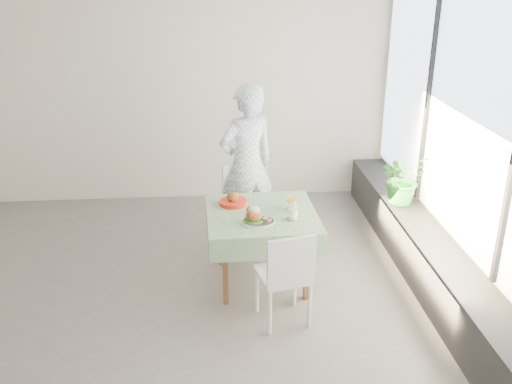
{
  "coord_description": "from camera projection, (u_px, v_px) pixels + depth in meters",
  "views": [
    {
      "loc": [
        0.7,
        -4.76,
        2.97
      ],
      "look_at": [
        1.11,
        0.25,
        0.94
      ],
      "focal_mm": 40.0,
      "sensor_mm": 36.0,
      "label": 1
    }
  ],
  "objects": [
    {
      "name": "chair_near",
      "position": [
        284.0,
        293.0,
        4.99
      ],
      "size": [
        0.5,
        0.5,
        0.9
      ],
      "color": "white",
      "rests_on": "ground"
    },
    {
      "name": "window_ledge",
      "position": [
        430.0,
        262.0,
        5.57
      ],
      "size": [
        0.4,
        4.8,
        0.5
      ],
      "primitive_type": "cube",
      "color": "black",
      "rests_on": "ground"
    },
    {
      "name": "wall_front",
      "position": [
        64.0,
        329.0,
        2.62
      ],
      "size": [
        6.0,
        0.02,
        2.8
      ],
      "primitive_type": "cube",
      "color": "silver",
      "rests_on": "ground"
    },
    {
      "name": "main_dish",
      "position": [
        256.0,
        217.0,
        5.23
      ],
      "size": [
        0.32,
        0.32,
        0.16
      ],
      "color": "white",
      "rests_on": "cafe_table"
    },
    {
      "name": "window_pane",
      "position": [
        467.0,
        122.0,
        5.06
      ],
      "size": [
        0.01,
        4.8,
        2.18
      ],
      "primitive_type": "cube",
      "color": "#D1E0F9",
      "rests_on": "ground"
    },
    {
      "name": "diner",
      "position": [
        247.0,
        165.0,
        6.26
      ],
      "size": [
        0.78,
        0.67,
        1.8
      ],
      "primitive_type": "imported",
      "rotation": [
        0.0,
        0.0,
        3.57
      ],
      "color": "#82ABD0",
      "rests_on": "ground"
    },
    {
      "name": "cafe_table",
      "position": [
        262.0,
        239.0,
        5.56
      ],
      "size": [
        1.07,
        1.07,
        0.74
      ],
      "color": "brown",
      "rests_on": "ground"
    },
    {
      "name": "juice_cup_lemonade",
      "position": [
        292.0,
        213.0,
        5.29
      ],
      "size": [
        0.1,
        0.1,
        0.29
      ],
      "color": "white",
      "rests_on": "cafe_table"
    },
    {
      "name": "wall_right",
      "position": [
        466.0,
        149.0,
        5.16
      ],
      "size": [
        0.02,
        5.0,
        2.8
      ],
      "primitive_type": "cube",
      "color": "silver",
      "rests_on": "ground"
    },
    {
      "name": "juice_cup_orange",
      "position": [
        292.0,
        203.0,
        5.51
      ],
      "size": [
        0.1,
        0.1,
        0.28
      ],
      "color": "white",
      "rests_on": "cafe_table"
    },
    {
      "name": "chair_far",
      "position": [
        247.0,
        222.0,
        6.33
      ],
      "size": [
        0.55,
        0.55,
        0.93
      ],
      "color": "white",
      "rests_on": "ground"
    },
    {
      "name": "second_dish",
      "position": [
        233.0,
        201.0,
        5.63
      ],
      "size": [
        0.27,
        0.27,
        0.13
      ],
      "color": "red",
      "rests_on": "cafe_table"
    },
    {
      "name": "wall_back",
      "position": [
        155.0,
        95.0,
        7.24
      ],
      "size": [
        6.0,
        0.02,
        2.8
      ],
      "primitive_type": "cube",
      "color": "silver",
      "rests_on": "ground"
    },
    {
      "name": "potted_plant",
      "position": [
        403.0,
        178.0,
        6.2
      ],
      "size": [
        0.6,
        0.55,
        0.58
      ],
      "primitive_type": "imported",
      "rotation": [
        0.0,
        0.0,
        0.22
      ],
      "color": "#297527",
      "rests_on": "window_ledge"
    },
    {
      "name": "floor",
      "position": [
        143.0,
        296.0,
        5.46
      ],
      "size": [
        6.0,
        6.0,
        0.0
      ],
      "primitive_type": "plane",
      "color": "#5B5957",
      "rests_on": "ground"
    }
  ]
}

